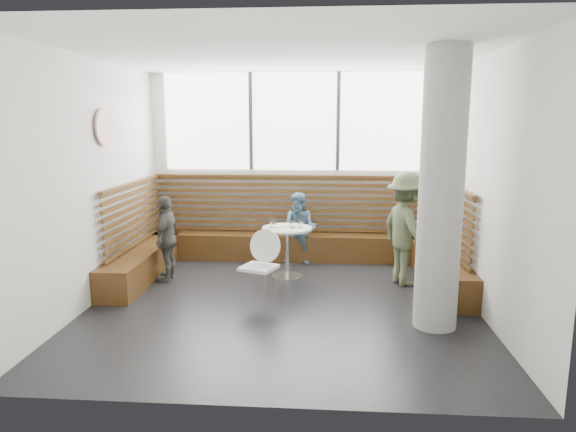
# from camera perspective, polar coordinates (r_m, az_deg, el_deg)

# --- Properties ---
(room) EXTENTS (5.00, 5.00, 3.20)m
(room) POSITION_cam_1_polar(r_m,az_deg,el_deg) (6.52, -0.64, 3.62)
(room) COLOR silver
(room) RESTS_ON ground
(booth) EXTENTS (5.00, 2.50, 1.44)m
(booth) POSITION_cam_1_polar(r_m,az_deg,el_deg) (8.47, 0.38, -3.00)
(booth) COLOR #3E260F
(booth) RESTS_ON ground
(concrete_column) EXTENTS (0.50, 0.50, 3.20)m
(concrete_column) POSITION_cam_1_polar(r_m,az_deg,el_deg) (6.04, 16.66, 2.61)
(concrete_column) COLOR gray
(concrete_column) RESTS_ON ground
(wall_art) EXTENTS (0.03, 0.50, 0.50)m
(wall_art) POSITION_cam_1_polar(r_m,az_deg,el_deg) (7.47, -19.79, 9.26)
(wall_art) COLOR white
(wall_art) RESTS_ON room
(cafe_table) EXTENTS (0.76, 0.76, 0.79)m
(cafe_table) POSITION_cam_1_polar(r_m,az_deg,el_deg) (7.87, -0.09, -2.87)
(cafe_table) COLOR silver
(cafe_table) RESTS_ON ground
(cafe_chair) EXTENTS (0.45, 0.44, 0.95)m
(cafe_chair) POSITION_cam_1_polar(r_m,az_deg,el_deg) (6.91, -3.21, -4.85)
(cafe_chair) COLOR white
(cafe_chair) RESTS_ON ground
(adult_man) EXTENTS (0.97, 1.23, 1.66)m
(adult_man) POSITION_cam_1_polar(r_m,az_deg,el_deg) (7.68, 13.05, -1.42)
(adult_man) COLOR #4E583A
(adult_man) RESTS_ON ground
(child_back) EXTENTS (0.69, 0.60, 1.21)m
(child_back) POSITION_cam_1_polar(r_m,az_deg,el_deg) (8.60, 1.33, -1.42)
(child_back) COLOR #5E86A3
(child_back) RESTS_ON ground
(child_left) EXTENTS (0.33, 0.76, 1.29)m
(child_left) POSITION_cam_1_polar(r_m,az_deg,el_deg) (7.94, -13.32, -2.42)
(child_left) COLOR #4D4A46
(child_left) RESTS_ON ground
(plate_near) EXTENTS (0.19, 0.19, 0.01)m
(plate_near) POSITION_cam_1_polar(r_m,az_deg,el_deg) (7.88, -0.96, -1.13)
(plate_near) COLOR white
(plate_near) RESTS_ON cafe_table
(plate_far) EXTENTS (0.18, 0.18, 0.01)m
(plate_far) POSITION_cam_1_polar(r_m,az_deg,el_deg) (7.99, 0.61, -0.98)
(plate_far) COLOR white
(plate_far) RESTS_ON cafe_table
(glass_left) EXTENTS (0.07, 0.07, 0.12)m
(glass_left) POSITION_cam_1_polar(r_m,az_deg,el_deg) (7.82, -1.75, -0.85)
(glass_left) COLOR white
(glass_left) RESTS_ON cafe_table
(glass_mid) EXTENTS (0.08, 0.08, 0.12)m
(glass_mid) POSITION_cam_1_polar(r_m,az_deg,el_deg) (7.80, 0.46, -0.86)
(glass_mid) COLOR white
(glass_mid) RESTS_ON cafe_table
(glass_right) EXTENTS (0.06, 0.06, 0.10)m
(glass_right) POSITION_cam_1_polar(r_m,az_deg,el_deg) (7.82, 1.38, -0.90)
(glass_right) COLOR white
(glass_right) RESTS_ON cafe_table
(menu_card) EXTENTS (0.21, 0.15, 0.00)m
(menu_card) POSITION_cam_1_polar(r_m,az_deg,el_deg) (7.59, 0.31, -1.62)
(menu_card) COLOR #A5C64C
(menu_card) RESTS_ON cafe_table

